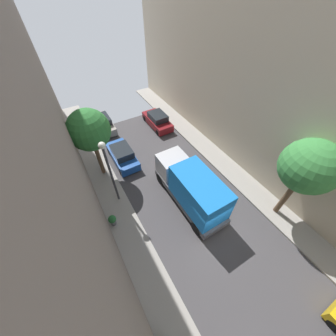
% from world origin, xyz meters
% --- Properties ---
extents(ground, '(32.00, 32.00, 0.00)m').
position_xyz_m(ground, '(0.00, 0.00, 0.00)').
color(ground, '#423F42').
extents(sidewalk_left, '(2.00, 44.00, 0.15)m').
position_xyz_m(sidewalk_left, '(-5.00, 0.00, 0.07)').
color(sidewalk_left, gray).
rests_on(sidewalk_left, ground).
extents(sidewalk_right, '(2.00, 44.00, 0.15)m').
position_xyz_m(sidewalk_right, '(5.00, 0.00, 0.07)').
color(sidewalk_right, gray).
rests_on(sidewalk_right, ground).
extents(parked_car_left_2, '(1.78, 4.20, 1.57)m').
position_xyz_m(parked_car_left_2, '(-2.70, 9.72, 0.72)').
color(parked_car_left_2, '#194799').
rests_on(parked_car_left_2, ground).
extents(parked_car_left_3, '(1.78, 4.20, 1.57)m').
position_xyz_m(parked_car_left_3, '(-2.70, 15.52, 0.72)').
color(parked_car_left_3, gray).
rests_on(parked_car_left_3, ground).
extents(parked_car_right_2, '(1.78, 4.20, 1.57)m').
position_xyz_m(parked_car_right_2, '(2.70, 13.05, 0.72)').
color(parked_car_right_2, maroon).
rests_on(parked_car_right_2, ground).
extents(delivery_truck, '(2.26, 6.60, 3.38)m').
position_xyz_m(delivery_truck, '(0.00, 2.91, 1.79)').
color(delivery_truck, '#4C4C51').
rests_on(delivery_truck, ground).
extents(street_tree_0, '(3.05, 3.05, 5.95)m').
position_xyz_m(street_tree_0, '(-4.73, 9.14, 4.54)').
color(street_tree_0, brown).
rests_on(street_tree_0, sidewalk_left).
extents(street_tree_1, '(3.24, 3.24, 6.32)m').
position_xyz_m(street_tree_1, '(5.00, -1.00, 4.81)').
color(street_tree_1, brown).
rests_on(street_tree_1, sidewalk_right).
extents(potted_plant_2, '(0.54, 0.54, 0.90)m').
position_xyz_m(potted_plant_2, '(-5.65, 4.03, 0.67)').
color(potted_plant_2, slate).
rests_on(potted_plant_2, sidewalk_left).
extents(lamp_post, '(0.44, 0.44, 5.58)m').
position_xyz_m(lamp_post, '(-4.60, 5.83, 3.82)').
color(lamp_post, '#333338').
rests_on(lamp_post, sidewalk_left).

